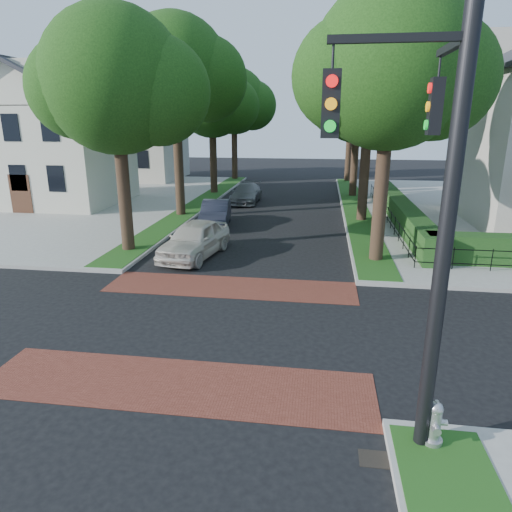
# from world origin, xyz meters

# --- Properties ---
(ground) EXTENTS (120.00, 120.00, 0.00)m
(ground) POSITION_xyz_m (0.00, 0.00, 0.00)
(ground) COLOR black
(ground) RESTS_ON ground
(sidewalk_nw) EXTENTS (30.00, 30.00, 0.15)m
(sidewalk_nw) POSITION_xyz_m (-19.50, 19.00, 0.07)
(sidewalk_nw) COLOR gray
(sidewalk_nw) RESTS_ON ground
(crosswalk_far) EXTENTS (9.00, 2.20, 0.01)m
(crosswalk_far) POSITION_xyz_m (0.00, 3.20, 0.01)
(crosswalk_far) COLOR maroon
(crosswalk_far) RESTS_ON ground
(crosswalk_near) EXTENTS (9.00, 2.20, 0.01)m
(crosswalk_near) POSITION_xyz_m (0.00, -3.20, 0.01)
(crosswalk_near) COLOR maroon
(crosswalk_near) RESTS_ON ground
(storm_drain) EXTENTS (0.65, 0.45, 0.01)m
(storm_drain) POSITION_xyz_m (4.30, -5.00, 0.01)
(storm_drain) COLOR black
(storm_drain) RESTS_ON ground
(grass_strip_ne) EXTENTS (1.60, 29.80, 0.02)m
(grass_strip_ne) POSITION_xyz_m (5.40, 19.10, 0.16)
(grass_strip_ne) COLOR #244F16
(grass_strip_ne) RESTS_ON sidewalk_ne
(grass_strip_nw) EXTENTS (1.60, 29.80, 0.02)m
(grass_strip_nw) POSITION_xyz_m (-5.40, 19.10, 0.16)
(grass_strip_nw) COLOR #244F16
(grass_strip_nw) RESTS_ON sidewalk_nw
(tree_right_near) EXTENTS (7.75, 6.67, 10.66)m
(tree_right_near) POSITION_xyz_m (5.60, 7.24, 7.63)
(tree_right_near) COLOR black
(tree_right_near) RESTS_ON sidewalk_ne
(tree_right_mid) EXTENTS (8.25, 7.09, 11.22)m
(tree_right_mid) POSITION_xyz_m (5.61, 15.25, 7.99)
(tree_right_mid) COLOR black
(tree_right_mid) RESTS_ON sidewalk_ne
(tree_right_far) EXTENTS (7.25, 6.23, 9.74)m
(tree_right_far) POSITION_xyz_m (5.60, 24.22, 6.91)
(tree_right_far) COLOR black
(tree_right_far) RESTS_ON sidewalk_ne
(tree_right_back) EXTENTS (7.50, 6.45, 10.20)m
(tree_right_back) POSITION_xyz_m (5.60, 33.23, 7.27)
(tree_right_back) COLOR black
(tree_right_back) RESTS_ON sidewalk_ne
(tree_left_near) EXTENTS (7.50, 6.45, 10.20)m
(tree_left_near) POSITION_xyz_m (-5.40, 7.23, 7.27)
(tree_left_near) COLOR black
(tree_left_near) RESTS_ON sidewalk_nw
(tree_left_mid) EXTENTS (8.00, 6.88, 11.48)m
(tree_left_mid) POSITION_xyz_m (-5.39, 15.24, 8.34)
(tree_left_mid) COLOR black
(tree_left_mid) RESTS_ON sidewalk_nw
(tree_left_far) EXTENTS (7.00, 6.02, 9.86)m
(tree_left_far) POSITION_xyz_m (-5.40, 24.22, 7.12)
(tree_left_far) COLOR black
(tree_left_far) RESTS_ON sidewalk_nw
(tree_left_back) EXTENTS (7.75, 6.66, 10.44)m
(tree_left_back) POSITION_xyz_m (-5.40, 33.24, 7.41)
(tree_left_back) COLOR black
(tree_left_back) RESTS_ON sidewalk_nw
(hedge_main_road) EXTENTS (1.00, 18.00, 1.20)m
(hedge_main_road) POSITION_xyz_m (7.70, 15.00, 0.75)
(hedge_main_road) COLOR #173E15
(hedge_main_road) RESTS_ON sidewalk_ne
(fence_main_road) EXTENTS (0.06, 18.00, 0.90)m
(fence_main_road) POSITION_xyz_m (6.90, 15.00, 0.60)
(fence_main_road) COLOR black
(fence_main_road) RESTS_ON sidewalk_ne
(house_left_near) EXTENTS (10.00, 9.00, 10.14)m
(house_left_near) POSITION_xyz_m (-15.49, 17.99, 5.04)
(house_left_near) COLOR beige
(house_left_near) RESTS_ON sidewalk_nw
(house_left_far) EXTENTS (10.00, 9.00, 10.14)m
(house_left_far) POSITION_xyz_m (-15.49, 31.99, 5.04)
(house_left_far) COLOR beige
(house_left_far) RESTS_ON sidewalk_nw
(traffic_signal) EXTENTS (2.17, 2.00, 8.00)m
(traffic_signal) POSITION_xyz_m (4.89, -4.41, 4.71)
(traffic_signal) COLOR black
(traffic_signal) RESTS_ON sidewalk_se
(parked_car_front) EXTENTS (2.61, 4.90, 1.59)m
(parked_car_front) POSITION_xyz_m (-2.30, 6.73, 0.79)
(parked_car_front) COLOR beige
(parked_car_front) RESTS_ON ground
(parked_car_middle) EXTENTS (2.04, 4.45, 1.41)m
(parked_car_middle) POSITION_xyz_m (-2.79, 12.88, 0.71)
(parked_car_middle) COLOR black
(parked_car_middle) RESTS_ON ground
(parked_car_rear) EXTENTS (1.87, 4.61, 1.34)m
(parked_car_rear) POSITION_xyz_m (-2.30, 20.54, 0.67)
(parked_car_rear) COLOR slate
(parked_car_rear) RESTS_ON ground
(fire_hydrant) EXTENTS (0.45, 0.43, 0.89)m
(fire_hydrant) POSITION_xyz_m (5.30, -4.61, 0.57)
(fire_hydrant) COLOR #AFAEB1
(fire_hydrant) RESTS_ON sidewalk_se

